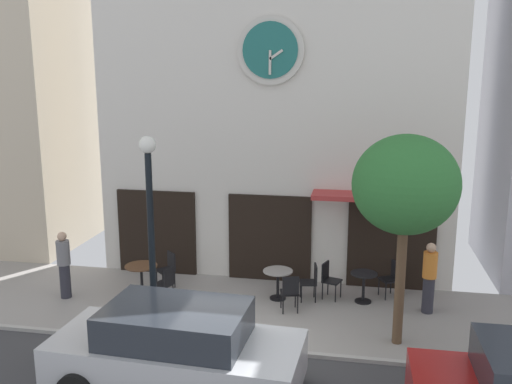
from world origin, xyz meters
TOP-DOWN VIEW (x-y plane):
  - ground_plane at (0.00, -0.79)m, footprint 24.23×9.62m
  - clock_building at (-0.00, 5.20)m, footprint 9.35×3.69m
  - street_lamp at (-2.03, 0.77)m, footprint 0.36×0.36m
  - street_tree at (3.13, 0.94)m, footprint 2.07×1.86m
  - cafe_table_near_door at (-2.96, 2.36)m, footprint 0.80×0.80m
  - cafe_table_center at (0.40, 2.73)m, footprint 0.72×0.72m
  - cafe_table_rightmost at (2.45, 2.91)m, footprint 0.64×0.64m
  - cafe_chair_under_awning at (1.21, 2.79)m, footprint 0.47×0.47m
  - cafe_chair_mid_row at (-2.49, 3.01)m, footprint 0.57×0.57m
  - cafe_chair_near_lamp at (0.79, 2.00)m, footprint 0.50×0.50m
  - cafe_chair_curbside at (3.13, 3.38)m, footprint 0.54×0.54m
  - cafe_chair_corner at (1.61, 3.01)m, footprint 0.51×0.51m
  - cafe_chair_outer at (-2.20, 1.99)m, footprint 0.50×0.50m
  - pedestrian_grey at (-4.73, 1.86)m, footprint 0.45×0.45m
  - pedestrian_orange at (3.91, 2.57)m, footprint 0.43×0.43m
  - parked_car_silver at (-0.73, -1.57)m, footprint 4.38×2.19m

SIDE VIEW (x-z plane):
  - ground_plane at x=0.00m, z-range -0.09..0.04m
  - cafe_table_rightmost at x=2.45m, z-range 0.12..0.86m
  - cafe_table_center at x=0.40m, z-range 0.16..0.89m
  - cafe_chair_under_awning at x=1.21m, z-range 0.08..0.98m
  - cafe_chair_mid_row at x=-2.49m, z-range 0.08..0.98m
  - cafe_chair_near_lamp at x=0.79m, z-range 0.08..0.98m
  - cafe_chair_curbside at x=3.13m, z-range 0.08..0.98m
  - cafe_chair_corner at x=1.61m, z-range 0.08..0.98m
  - cafe_chair_outer at x=-2.20m, z-range 0.08..0.98m
  - cafe_table_near_door at x=-2.96m, z-range 0.19..0.96m
  - parked_car_silver at x=-0.73m, z-range -0.01..1.54m
  - pedestrian_grey at x=-4.73m, z-range 0.03..1.70m
  - pedestrian_orange at x=3.91m, z-range 0.03..1.70m
  - street_lamp at x=-2.03m, z-range 0.03..4.20m
  - street_tree at x=3.13m, z-range 1.14..5.43m
  - clock_building at x=0.00m, z-range 0.17..12.06m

